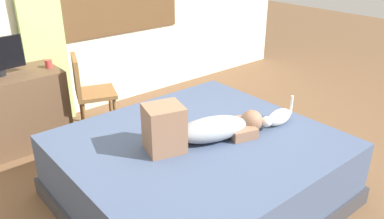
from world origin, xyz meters
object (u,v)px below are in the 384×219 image
object	(u,v)px
person_lying	(201,128)
cup	(49,64)
cat	(278,118)
desk	(15,110)
bed	(199,170)
chair_by_desk	(88,90)

from	to	relation	value
person_lying	cup	size ratio (longest dim) A/B	12.01
person_lying	cat	bearing A→B (deg)	-16.19
desk	cup	world-z (taller)	cup
person_lying	cup	xyz separation A→B (m)	(-0.41, 1.78, 0.13)
cup	desk	bearing A→B (deg)	171.58
bed	person_lying	world-z (taller)	person_lying
bed	cat	xyz separation A→B (m)	(0.64, -0.22, 0.34)
desk	chair_by_desk	distance (m)	0.72
cup	chair_by_desk	xyz separation A→B (m)	(0.27, -0.23, -0.27)
cup	person_lying	bearing A→B (deg)	-76.92
cat	cup	distance (m)	2.25
bed	chair_by_desk	bearing A→B (deg)	95.66
person_lying	cat	size ratio (longest dim) A/B	2.61
cat	chair_by_desk	size ratio (longest dim) A/B	0.42
desk	person_lying	bearing A→B (deg)	-66.77
cup	chair_by_desk	bearing A→B (deg)	-40.37
desk	chair_by_desk	bearing A→B (deg)	-23.93
cup	cat	bearing A→B (deg)	-61.60
bed	desk	size ratio (longest dim) A/B	2.18
cat	cup	world-z (taller)	cup
cat	desk	world-z (taller)	cat
person_lying	chair_by_desk	size ratio (longest dim) A/B	1.09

